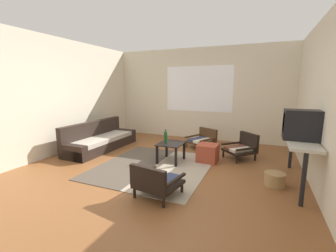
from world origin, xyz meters
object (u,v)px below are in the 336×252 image
(armchair_corner, at_px, (242,147))
(crt_television, at_px, (302,125))
(couch, at_px, (100,140))
(console_shelf, at_px, (298,142))
(glass_bottle, at_px, (166,137))
(wicker_basket, at_px, (275,179))
(armchair_striped_foreground, at_px, (156,181))
(armchair_by_window, at_px, (203,139))
(clay_vase, at_px, (297,126))
(ottoman_orange, at_px, (208,153))
(coffee_table, at_px, (171,147))

(armchair_corner, relative_size, crt_television, 1.55)
(couch, bearing_deg, console_shelf, -5.27)
(console_shelf, relative_size, glass_bottle, 5.89)
(armchair_corner, relative_size, console_shelf, 0.47)
(wicker_basket, bearing_deg, armchair_striped_foreground, -145.70)
(armchair_by_window, distance_m, clay_vase, 2.45)
(armchair_striped_foreground, height_order, ottoman_orange, armchair_striped_foreground)
(armchair_striped_foreground, height_order, armchair_corner, armchair_corner)
(coffee_table, relative_size, wicker_basket, 1.81)
(armchair_by_window, xyz_separation_m, wicker_basket, (1.67, -1.81, -0.11))
(ottoman_orange, height_order, clay_vase, clay_vase)
(ottoman_orange, relative_size, crt_television, 0.80)
(console_shelf, distance_m, wicker_basket, 0.72)
(armchair_striped_foreground, distance_m, ottoman_orange, 1.87)
(armchair_striped_foreground, relative_size, console_shelf, 0.41)
(armchair_by_window, distance_m, console_shelf, 2.58)
(couch, bearing_deg, ottoman_orange, 2.32)
(armchair_corner, bearing_deg, console_shelf, -47.34)
(ottoman_orange, bearing_deg, clay_vase, -6.87)
(console_shelf, distance_m, clay_vase, 0.39)
(armchair_corner, relative_size, clay_vase, 2.38)
(armchair_corner, relative_size, glass_bottle, 2.80)
(crt_television, relative_size, clay_vase, 1.54)
(ottoman_orange, distance_m, crt_television, 1.94)
(armchair_striped_foreground, xyz_separation_m, glass_bottle, (-0.51, 1.51, 0.28))
(clay_vase, bearing_deg, armchair_by_window, 147.38)
(clay_vase, xyz_separation_m, glass_bottle, (-2.43, -0.13, -0.40))
(coffee_table, bearing_deg, console_shelf, -4.80)
(console_shelf, distance_m, crt_television, 0.39)
(armchair_striped_foreground, bearing_deg, clay_vase, 40.62)
(armchair_striped_foreground, distance_m, clay_vase, 2.62)
(couch, distance_m, wicker_basket, 4.10)
(armchair_striped_foreground, xyz_separation_m, console_shelf, (1.92, 1.32, 0.47))
(couch, distance_m, armchair_striped_foreground, 2.99)
(armchair_corner, bearing_deg, clay_vase, -36.42)
(armchair_corner, distance_m, ottoman_orange, 0.82)
(couch, bearing_deg, armchair_by_window, 26.44)
(armchair_corner, bearing_deg, glass_bottle, -151.30)
(armchair_by_window, relative_size, glass_bottle, 2.91)
(glass_bottle, xyz_separation_m, wicker_basket, (2.12, -0.41, -0.42))
(coffee_table, height_order, ottoman_orange, coffee_table)
(armchair_corner, bearing_deg, armchair_by_window, 151.06)
(clay_vase, height_order, glass_bottle, clay_vase)
(armchair_striped_foreground, bearing_deg, armchair_corner, 67.02)
(couch, height_order, console_shelf, console_shelf)
(couch, distance_m, coffee_table, 2.07)
(armchair_corner, distance_m, wicker_basket, 1.39)
(crt_television, height_order, clay_vase, crt_television)
(armchair_corner, bearing_deg, ottoman_orange, -142.86)
(console_shelf, relative_size, crt_television, 3.27)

